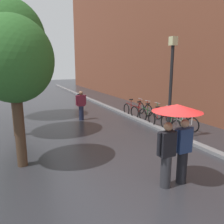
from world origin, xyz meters
TOP-DOWN VIEW (x-y plane):
  - ground_plane at (0.00, 0.00)m, footprint 80.00×80.00m
  - building_facade at (10.00, 10.00)m, footprint 8.00×36.00m
  - kerb_strip at (3.20, 10.00)m, footprint 0.30×36.00m
  - street_tree_0 at (-2.86, 2.53)m, footprint 2.22×2.22m
  - street_tree_1 at (-2.89, 5.75)m, footprint 2.86×2.86m
  - street_tree_2 at (-2.57, 9.17)m, footprint 3.13×3.13m
  - parked_bicycle_0 at (3.83, 2.88)m, footprint 1.15×0.82m
  - parked_bicycle_1 at (3.97, 3.77)m, footprint 1.11×0.74m
  - parked_bicycle_2 at (3.80, 4.59)m, footprint 1.15×0.81m
  - parked_bicycle_3 at (3.87, 5.59)m, footprint 1.10×0.73m
  - parked_bicycle_4 at (3.79, 6.37)m, footprint 1.17×0.85m
  - parked_bicycle_5 at (3.80, 7.26)m, footprint 1.10×0.73m
  - couple_under_umbrella at (0.57, -0.26)m, footprint 1.21×1.21m
  - street_lamp_post at (2.60, 2.49)m, footprint 0.24×0.24m
  - pedestrian_walking_midground at (0.45, 7.24)m, footprint 0.59×0.34m

SIDE VIEW (x-z plane):
  - ground_plane at x=0.00m, z-range 0.00..0.00m
  - kerb_strip at x=3.20m, z-range 0.00..0.12m
  - parked_bicycle_0 at x=3.83m, z-range -0.10..0.86m
  - parked_bicycle_1 at x=3.97m, z-range -0.10..0.86m
  - parked_bicycle_2 at x=3.80m, z-range -0.10..0.86m
  - parked_bicycle_3 at x=3.87m, z-range -0.10..0.86m
  - parked_bicycle_4 at x=3.79m, z-range -0.10..0.86m
  - parked_bicycle_5 at x=3.80m, z-range -0.10..0.86m
  - pedestrian_walking_midground at x=0.45m, z-range 0.06..1.66m
  - couple_under_umbrella at x=0.57m, z-range 0.39..2.48m
  - street_lamp_post at x=2.60m, z-range 0.36..4.37m
  - street_tree_0 at x=-2.86m, z-range 0.94..5.30m
  - street_tree_2 at x=-2.57m, z-range 1.00..6.70m
  - street_tree_1 at x=-2.89m, z-range 1.19..6.77m
  - building_facade at x=10.00m, z-range 0.00..12.31m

